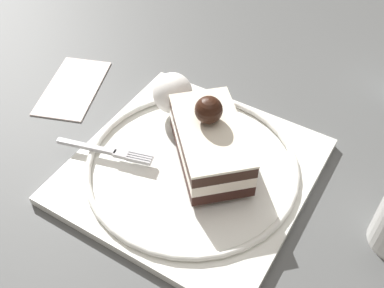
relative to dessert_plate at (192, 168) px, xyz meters
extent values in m
plane|color=#4F5151|center=(0.02, 0.00, -0.01)|extent=(2.40, 2.40, 0.00)
cube|color=white|center=(0.00, 0.00, 0.00)|extent=(0.27, 0.27, 0.01)
torus|color=white|center=(0.00, 0.00, 0.01)|extent=(0.26, 0.26, 0.01)
cube|color=black|center=(-0.01, -0.02, 0.02)|extent=(0.13, 0.13, 0.01)
cube|color=white|center=(-0.01, -0.02, 0.03)|extent=(0.13, 0.13, 0.01)
cube|color=#352017|center=(-0.01, -0.02, 0.05)|extent=(0.13, 0.13, 0.01)
cube|color=white|center=(-0.01, -0.02, 0.05)|extent=(0.14, 0.13, 0.00)
sphere|color=black|center=(0.00, -0.03, 0.07)|extent=(0.03, 0.03, 0.03)
ellipsoid|color=white|center=(0.07, -0.06, 0.03)|extent=(0.05, 0.05, 0.05)
cube|color=silver|center=(0.11, 0.05, 0.01)|extent=(0.07, 0.03, 0.00)
cube|color=silver|center=(0.07, 0.04, 0.01)|extent=(0.02, 0.01, 0.00)
cube|color=silver|center=(0.05, 0.04, 0.01)|extent=(0.03, 0.01, 0.00)
cube|color=silver|center=(0.05, 0.03, 0.01)|extent=(0.03, 0.01, 0.00)
cube|color=silver|center=(0.05, 0.03, 0.01)|extent=(0.03, 0.01, 0.00)
cube|color=silver|center=(0.05, 0.03, 0.01)|extent=(0.03, 0.01, 0.00)
cube|color=white|center=(0.22, -0.03, -0.01)|extent=(0.12, 0.14, 0.00)
camera|label=1|loc=(-0.19, 0.27, 0.39)|focal=42.85mm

